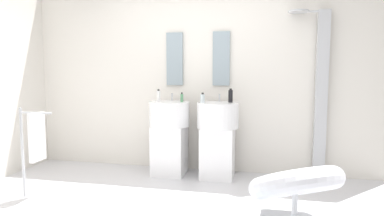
{
  "coord_description": "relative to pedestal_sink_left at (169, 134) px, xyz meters",
  "views": [
    {
      "loc": [
        0.88,
        -2.77,
        1.31
      ],
      "look_at": [
        0.15,
        0.55,
        0.95
      ],
      "focal_mm": 31.38,
      "sensor_mm": 36.0,
      "label": 1
    }
  ],
  "objects": [
    {
      "name": "towel_rack",
      "position": [
        -1.13,
        -1.09,
        0.1
      ],
      "size": [
        0.37,
        0.22,
        0.95
      ],
      "color": "#B7BABF",
      "rests_on": "ground_plane"
    },
    {
      "name": "soap_bottle_white",
      "position": [
        -0.11,
        -0.08,
        0.49
      ],
      "size": [
        0.05,
        0.05,
        0.16
      ],
      "color": "white",
      "rests_on": "pedestal_sink_left"
    },
    {
      "name": "rear_partition",
      "position": [
        0.31,
        0.35,
        0.77
      ],
      "size": [
        4.8,
        0.1,
        2.6
      ],
      "primitive_type": "cube",
      "color": "silver",
      "rests_on": "ground_plane"
    },
    {
      "name": "soap_bottle_green",
      "position": [
        0.17,
        -0.01,
        0.47
      ],
      "size": [
        0.04,
        0.04,
        0.12
      ],
      "color": "#59996B",
      "rests_on": "pedestal_sink_left"
    },
    {
      "name": "shower_column",
      "position": [
        1.84,
        0.23,
        0.55
      ],
      "size": [
        0.49,
        0.24,
        2.05
      ],
      "color": "#B7BABF",
      "rests_on": "ground_plane"
    },
    {
      "name": "lounge_chair",
      "position": [
        1.45,
        -1.27,
        -0.18
      ],
      "size": [
        1.07,
        1.08,
        0.65
      ],
      "color": "#B7BABF",
      "rests_on": "ground_plane"
    },
    {
      "name": "pedestal_sink_left",
      "position": [
        0.0,
        0.0,
        0.0
      ],
      "size": [
        0.51,
        0.51,
        1.04
      ],
      "color": "white",
      "rests_on": "ground_plane"
    },
    {
      "name": "pedestal_sink_right",
      "position": [
        0.62,
        0.0,
        0.0
      ],
      "size": [
        0.51,
        0.51,
        1.04
      ],
      "color": "white",
      "rests_on": "ground_plane"
    },
    {
      "name": "vanity_mirror_right",
      "position": [
        0.62,
        0.28,
        0.96
      ],
      "size": [
        0.22,
        0.03,
        0.69
      ],
      "primitive_type": "cube",
      "color": "#8C9EA8"
    },
    {
      "name": "vanity_mirror_left",
      "position": [
        0.0,
        0.28,
        0.96
      ],
      "size": [
        0.22,
        0.03,
        0.69
      ],
      "primitive_type": "cube",
      "color": "#8C9EA8"
    },
    {
      "name": "soap_bottle_clear",
      "position": [
        0.44,
        -0.04,
        0.47
      ],
      "size": [
        0.05,
        0.05,
        0.12
      ],
      "color": "silver",
      "rests_on": "pedestal_sink_right"
    },
    {
      "name": "soap_bottle_black",
      "position": [
        0.77,
        0.06,
        0.49
      ],
      "size": [
        0.05,
        0.05,
        0.17
      ],
      "color": "black",
      "rests_on": "pedestal_sink_right"
    }
  ]
}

